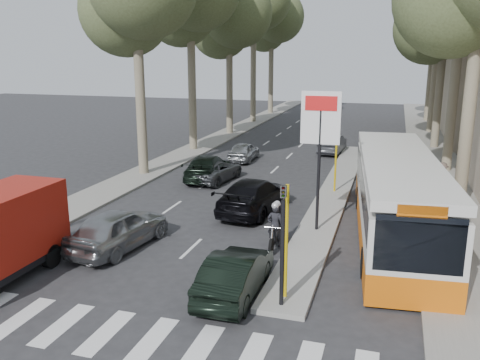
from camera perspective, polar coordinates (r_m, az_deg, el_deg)
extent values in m
plane|color=#28282B|center=(16.89, -5.24, -10.41)|extent=(120.00, 120.00, 0.00)
cube|color=gray|center=(39.89, 20.59, 3.22)|extent=(3.20, 70.00, 0.12)
cube|color=gray|center=(44.96, -1.28, 5.26)|extent=(2.40, 64.00, 0.12)
cube|color=gray|center=(26.26, 10.54, -1.38)|extent=(1.50, 26.00, 0.16)
cylinder|color=yellow|center=(14.44, 5.20, -7.24)|extent=(0.10, 0.10, 3.50)
cylinder|color=yellow|center=(20.07, 8.74, -1.19)|extent=(0.10, 0.10, 3.50)
cylinder|color=yellow|center=(25.87, 10.70, 2.18)|extent=(0.10, 0.10, 3.50)
cylinder|color=black|center=(19.86, 8.83, 1.17)|extent=(0.12, 0.12, 5.20)
cube|color=white|center=(19.52, 9.06, 6.90)|extent=(1.50, 0.10, 2.00)
cube|color=red|center=(19.40, 9.09, 8.49)|extent=(1.20, 0.02, 0.55)
cylinder|color=black|center=(14.04, 4.76, -8.53)|extent=(0.12, 0.12, 3.20)
imported|color=black|center=(13.54, 4.89, -2.66)|extent=(0.16, 0.41, 1.00)
cylinder|color=#6B604C|center=(29.79, -11.09, 8.49)|extent=(0.56, 0.56, 8.40)
sphere|color=#424B2A|center=(30.74, -12.75, 18.11)|extent=(5.20, 5.20, 5.20)
cylinder|color=#6B604C|center=(37.03, -5.40, 10.18)|extent=(0.56, 0.56, 8.96)
sphere|color=#424B2A|center=(38.00, -6.71, 18.46)|extent=(5.20, 5.20, 5.20)
cylinder|color=#6B604C|center=(44.49, -1.18, 10.35)|extent=(0.56, 0.56, 8.12)
sphere|color=#424B2A|center=(45.32, -2.23, 16.65)|extent=(5.20, 5.20, 5.20)
sphere|color=#424B2A|center=(43.47, -0.38, 18.30)|extent=(5.80, 5.80, 5.80)
sphere|color=#424B2A|center=(45.58, -0.52, 19.57)|extent=(4.80, 4.80, 4.80)
cylinder|color=#6B604C|center=(52.13, 1.50, 11.68)|extent=(0.56, 0.56, 9.52)
sphere|color=#424B2A|center=(53.05, 0.63, 17.97)|extent=(5.20, 5.20, 5.20)
cylinder|color=#6B604C|center=(59.91, 3.49, 11.58)|extent=(0.56, 0.56, 8.68)
sphere|color=#424B2A|center=(60.73, 2.75, 16.59)|extent=(5.20, 5.20, 5.20)
sphere|color=#424B2A|center=(58.99, 4.29, 17.85)|extent=(5.80, 5.80, 5.80)
sphere|color=#424B2A|center=(61.09, 4.05, 18.89)|extent=(4.80, 4.80, 4.80)
cylinder|color=#6B604C|center=(24.54, 24.22, 6.36)|extent=(0.56, 0.56, 8.40)
cylinder|color=#6B604C|center=(32.43, 22.84, 8.85)|extent=(0.56, 0.56, 9.24)
cylinder|color=#6B604C|center=(40.42, 21.41, 8.82)|extent=(0.56, 0.56, 7.84)
sphere|color=#424B2A|center=(40.87, 20.53, 15.64)|extent=(5.20, 5.20, 5.20)
sphere|color=#424B2A|center=(39.68, 23.64, 17.07)|extent=(5.80, 5.80, 5.80)
cylinder|color=#6B604C|center=(48.35, 20.95, 10.25)|extent=(0.56, 0.56, 8.96)
sphere|color=#424B2A|center=(48.92, 20.27, 16.74)|extent=(5.20, 5.20, 5.20)
sphere|color=#424B2A|center=(47.74, 22.88, 18.14)|extent=(5.80, 5.80, 5.80)
cylinder|color=#6B604C|center=(56.35, 20.54, 10.42)|extent=(0.56, 0.56, 8.40)
sphere|color=#424B2A|center=(56.88, 19.92, 15.66)|extent=(5.20, 5.20, 5.20)
sphere|color=#424B2A|center=(55.65, 22.13, 16.76)|extent=(5.80, 5.80, 5.80)
sphere|color=#424B2A|center=(57.58, 21.36, 17.91)|extent=(4.80, 4.80, 4.80)
imported|color=gray|center=(19.11, -13.48, -5.32)|extent=(2.40, 4.67, 1.52)
imported|color=black|center=(15.21, -0.52, -10.48)|extent=(1.43, 4.04, 1.33)
imported|color=#494C50|center=(28.38, -2.87, 1.06)|extent=(2.47, 4.41, 1.16)
imported|color=black|center=(22.84, 1.58, -1.73)|extent=(2.63, 5.39, 1.51)
imported|color=#9EA1A5|center=(33.68, 0.42, 3.24)|extent=(1.54, 3.70, 1.25)
imported|color=#48494F|center=(36.86, 10.33, 4.02)|extent=(1.66, 4.14, 1.34)
imported|color=black|center=(28.74, -3.65, 1.44)|extent=(2.47, 4.97, 1.39)
cylinder|color=black|center=(19.36, -24.70, -7.16)|extent=(0.27, 0.80, 0.80)
cylinder|color=black|center=(18.27, -20.47, -7.98)|extent=(0.27, 0.80, 0.80)
cube|color=maroon|center=(17.75, -24.84, -4.50)|extent=(2.05, 3.73, 2.22)
cube|color=#D85F0C|center=(20.60, 16.94, -4.64)|extent=(3.82, 12.44, 0.96)
cube|color=silver|center=(20.24, 17.20, -1.21)|extent=(3.82, 12.44, 1.60)
cube|color=black|center=(20.16, 17.27, -0.34)|extent=(3.79, 11.95, 0.90)
cube|color=silver|center=(19.97, 17.45, 2.03)|extent=(3.82, 12.44, 0.32)
cube|color=black|center=(14.42, 19.47, -6.90)|extent=(2.34, 0.28, 1.60)
cube|color=#D85F0C|center=(14.13, 19.78, -3.35)|extent=(1.28, 0.18, 0.34)
cylinder|color=black|center=(16.88, 13.95, -9.04)|extent=(0.39, 1.05, 1.02)
cylinder|color=black|center=(17.18, 22.14, -9.27)|extent=(0.39, 1.05, 1.02)
cylinder|color=black|center=(24.05, 13.30, -1.98)|extent=(0.39, 1.05, 1.02)
cylinder|color=black|center=(24.26, 19.02, -2.24)|extent=(0.39, 1.05, 1.02)
cylinder|color=black|center=(18.20, 3.52, -7.47)|extent=(0.13, 0.62, 0.61)
cylinder|color=black|center=(19.52, 4.29, -5.96)|extent=(0.13, 0.62, 0.61)
cylinder|color=silver|center=(18.13, 3.57, -6.33)|extent=(0.08, 0.39, 0.77)
cube|color=black|center=(18.85, 3.95, -6.29)|extent=(0.25, 0.73, 0.29)
cube|color=black|center=(18.59, 3.86, -5.74)|extent=(0.31, 0.45, 0.21)
cube|color=black|center=(19.05, 4.11, -5.43)|extent=(0.30, 0.64, 0.11)
cylinder|color=silver|center=(18.08, 3.62, -5.36)|extent=(0.59, 0.07, 0.04)
imported|color=black|center=(18.71, 3.97, -5.08)|extent=(0.61, 0.42, 1.61)
imported|color=black|center=(19.08, 4.17, -4.85)|extent=(0.75, 0.45, 1.51)
sphere|color=#B2B2B7|center=(18.43, 3.99, -2.91)|extent=(0.27, 0.27, 0.27)
sphere|color=#B2B2B7|center=(18.83, 4.19, -2.73)|extent=(0.27, 0.27, 0.27)
imported|color=brown|center=(27.17, 21.67, 0.20)|extent=(1.06, 1.05, 1.61)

